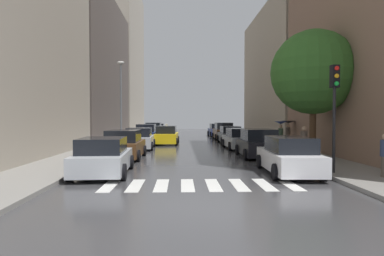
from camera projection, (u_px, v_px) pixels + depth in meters
name	position (u px, v px, depth m)	size (l,w,h in m)	color
ground_plane	(188.00, 142.00, 32.81)	(28.00, 72.00, 0.04)	#3C3C3E
sidewalk_left	(121.00, 141.00, 32.59)	(3.00, 72.00, 0.15)	gray
sidewalk_right	(254.00, 141.00, 33.03)	(3.00, 72.00, 0.15)	gray
crosswalk_stripes	(200.00, 185.00, 11.74)	(6.75, 2.20, 0.01)	silver
building_left_mid	(87.00, 69.00, 37.25)	(6.00, 19.71, 15.44)	#564C47
building_left_far	(120.00, 59.00, 57.46)	(6.00, 19.14, 24.57)	#9E9384
building_right_mid	(287.00, 75.00, 36.94)	(6.00, 18.03, 14.03)	#B2A38C
parked_car_left_nearest	(103.00, 157.00, 13.84)	(2.33, 4.39, 1.54)	#B2B7BF
parked_car_left_second	(124.00, 145.00, 19.22)	(2.20, 4.23, 1.65)	brown
parked_car_left_third	(140.00, 139.00, 25.27)	(2.26, 4.66, 1.59)	#B2B7BF
parked_car_left_fourth	(147.00, 134.00, 31.54)	(2.09, 4.50, 1.73)	navy
parked_car_left_fifth	(154.00, 131.00, 37.71)	(2.03, 4.39, 1.78)	#0C4C2D
parked_car_left_sixth	(157.00, 130.00, 43.64)	(2.27, 4.54, 1.57)	#B2B7BF
parked_car_right_nearest	(289.00, 156.00, 14.02)	(2.13, 4.61, 1.57)	silver
parked_car_right_second	(258.00, 144.00, 19.92)	(2.20, 4.35, 1.68)	black
parked_car_right_third	(239.00, 139.00, 25.31)	(2.18, 4.64, 1.55)	#B2B7BF
parked_car_right_fourth	(230.00, 135.00, 30.88)	(2.01, 4.63, 1.57)	#474C51
parked_car_right_fifth	(223.00, 132.00, 36.34)	(2.12, 4.69, 1.80)	brown
parked_car_right_sixth	(217.00, 130.00, 42.08)	(2.07, 4.39, 1.59)	navy
taxi_midroad	(167.00, 136.00, 29.64)	(2.19, 4.62, 1.81)	yellow
pedestrian_foreground	(304.00, 142.00, 18.05)	(0.36, 0.36, 1.74)	navy
pedestrian_near_tree	(281.00, 129.00, 24.64)	(0.95, 0.95, 1.93)	navy
pedestrian_by_kerb	(288.00, 127.00, 25.60)	(1.08, 1.08, 1.96)	gray
street_tree_right	(313.00, 72.00, 18.75)	(4.70, 4.70, 7.08)	#513823
traffic_light_right_corner	(335.00, 94.00, 13.39)	(0.30, 0.42, 4.30)	black
lamp_post_left	(121.00, 96.00, 27.40)	(0.60, 0.28, 6.79)	#595B60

